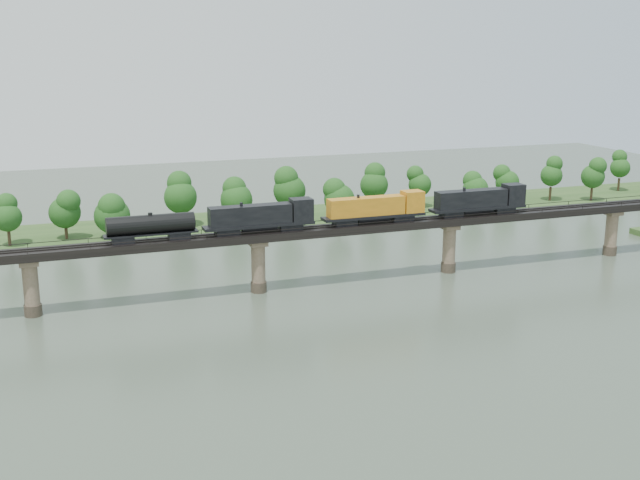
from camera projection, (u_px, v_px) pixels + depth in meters
name	position (u px, v px, depth m)	size (l,w,h in m)	color
ground	(311.00, 348.00, 123.02)	(400.00, 400.00, 0.00)	#354234
far_bank	(200.00, 226.00, 200.51)	(300.00, 24.00, 1.60)	#28441B
bridge	(258.00, 264.00, 149.12)	(236.00, 30.00, 11.50)	#473A2D
bridge_superstructure	(258.00, 231.00, 147.60)	(220.00, 4.90, 0.75)	black
far_treeline	(169.00, 200.00, 191.81)	(289.06, 17.54, 13.60)	#382619
freight_train	(338.00, 212.00, 152.15)	(84.19, 3.28, 5.79)	black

